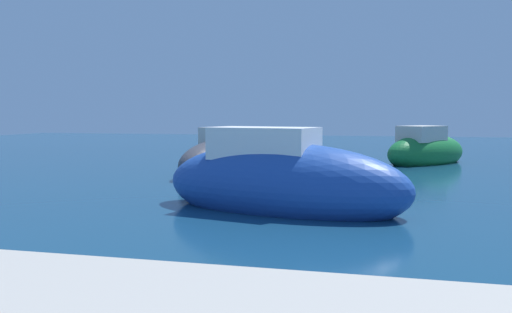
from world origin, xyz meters
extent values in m
ellipsoid|color=#197233|center=(-4.86, 14.89, 0.42)|extent=(4.04, 4.44, 1.51)
cube|color=beige|center=(-5.08, 14.62, 1.18)|extent=(2.01, 2.08, 0.62)
ellipsoid|color=#3F3F47|center=(-11.50, 9.41, 0.42)|extent=(2.76, 4.85, 1.52)
cube|color=beige|center=(-11.41, 9.77, 1.20)|extent=(1.67, 2.25, 0.66)
ellipsoid|color=#1E479E|center=(-8.53, 3.72, 0.49)|extent=(5.59, 3.07, 1.78)
cube|color=white|center=(-8.94, 3.81, 1.35)|extent=(2.32, 1.64, 0.66)
ellipsoid|color=#B21E1E|center=(-10.04, 14.32, 0.38)|extent=(2.22, 4.11, 1.40)
cube|color=brown|center=(-10.04, 14.32, 0.84)|extent=(1.36, 0.99, 0.08)
camera|label=1|loc=(-6.56, -6.80, 1.97)|focal=36.90mm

